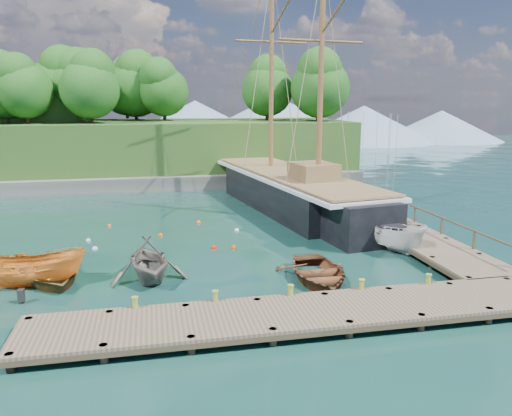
{
  "coord_description": "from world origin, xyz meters",
  "views": [
    {
      "loc": [
        -3.16,
        -22.99,
        8.21
      ],
      "look_at": [
        2.68,
        4.81,
        2.0
      ],
      "focal_mm": 35.0,
      "sensor_mm": 36.0,
      "label": 1
    }
  ],
  "objects_px": {
    "rowboat_1": "(149,280)",
    "rowboat_2": "(318,281)",
    "motorboat_orange": "(35,286)",
    "cabin_boat_white": "(388,249)",
    "schooner": "(292,194)",
    "rowboat_0": "(51,280)"
  },
  "relations": [
    {
      "from": "motorboat_orange",
      "to": "rowboat_0",
      "type": "bearing_deg",
      "value": -39.74
    },
    {
      "from": "rowboat_2",
      "to": "schooner",
      "type": "xyz_separation_m",
      "value": [
        2.99,
        15.0,
        1.19
      ]
    },
    {
      "from": "motorboat_orange",
      "to": "cabin_boat_white",
      "type": "relative_size",
      "value": 0.88
    },
    {
      "from": "rowboat_1",
      "to": "schooner",
      "type": "distance_m",
      "value": 17.05
    },
    {
      "from": "rowboat_2",
      "to": "schooner",
      "type": "height_order",
      "value": "schooner"
    },
    {
      "from": "cabin_boat_white",
      "to": "rowboat_1",
      "type": "bearing_deg",
      "value": 171.56
    },
    {
      "from": "rowboat_0",
      "to": "rowboat_2",
      "type": "xyz_separation_m",
      "value": [
        12.13,
        -2.62,
        0.0
      ]
    },
    {
      "from": "rowboat_0",
      "to": "schooner",
      "type": "height_order",
      "value": "schooner"
    },
    {
      "from": "schooner",
      "to": "motorboat_orange",
      "type": "bearing_deg",
      "value": -149.2
    },
    {
      "from": "rowboat_0",
      "to": "schooner",
      "type": "distance_m",
      "value": 19.59
    },
    {
      "from": "rowboat_0",
      "to": "rowboat_2",
      "type": "bearing_deg",
      "value": -33.31
    },
    {
      "from": "motorboat_orange",
      "to": "cabin_boat_white",
      "type": "xyz_separation_m",
      "value": [
        18.12,
        1.91,
        0.0
      ]
    },
    {
      "from": "cabin_boat_white",
      "to": "schooner",
      "type": "bearing_deg",
      "value": 84.7
    },
    {
      "from": "rowboat_1",
      "to": "cabin_boat_white",
      "type": "height_order",
      "value": "rowboat_1"
    },
    {
      "from": "rowboat_1",
      "to": "cabin_boat_white",
      "type": "distance_m",
      "value": 13.29
    },
    {
      "from": "rowboat_0",
      "to": "cabin_boat_white",
      "type": "bearing_deg",
      "value": -16.97
    },
    {
      "from": "rowboat_1",
      "to": "schooner",
      "type": "xyz_separation_m",
      "value": [
        10.66,
        13.26,
        1.19
      ]
    },
    {
      "from": "rowboat_0",
      "to": "schooner",
      "type": "bearing_deg",
      "value": 18.18
    },
    {
      "from": "rowboat_0",
      "to": "motorboat_orange",
      "type": "height_order",
      "value": "motorboat_orange"
    },
    {
      "from": "rowboat_1",
      "to": "rowboat_2",
      "type": "height_order",
      "value": "rowboat_1"
    },
    {
      "from": "rowboat_1",
      "to": "cabin_boat_white",
      "type": "xyz_separation_m",
      "value": [
        13.11,
        2.15,
        0.0
      ]
    },
    {
      "from": "rowboat_2",
      "to": "rowboat_1",
      "type": "bearing_deg",
      "value": 170.86
    }
  ]
}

